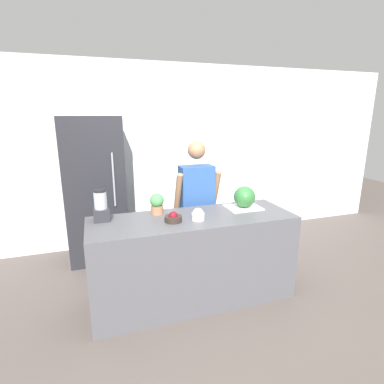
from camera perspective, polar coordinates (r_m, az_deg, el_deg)
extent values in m
plane|color=#564C47|center=(3.12, 2.36, -22.68)|extent=(14.00, 14.00, 0.00)
cube|color=silver|center=(4.47, -6.68, 6.87)|extent=(8.00, 0.06, 2.60)
cube|color=#4C4C51|center=(3.16, 0.20, -12.56)|extent=(2.04, 0.69, 0.90)
cube|color=#232328|center=(4.09, -17.92, 0.36)|extent=(0.73, 0.63, 1.87)
cylinder|color=gray|center=(3.73, -14.69, 2.25)|extent=(0.02, 0.02, 0.66)
cube|color=#333338|center=(3.75, 0.80, -9.14)|extent=(0.29, 0.18, 0.77)
cube|color=#284C8C|center=(3.53, 0.84, 0.64)|extent=(0.39, 0.22, 0.54)
sphere|color=#936B4C|center=(3.45, 0.87, 7.99)|extent=(0.21, 0.21, 0.21)
cylinder|color=#936B4C|center=(3.43, -2.58, 0.04)|extent=(0.07, 0.22, 0.46)
cylinder|color=#936B4C|center=(3.58, 4.54, 0.62)|extent=(0.07, 0.22, 0.46)
cube|color=white|center=(3.31, 9.71, -2.90)|extent=(0.36, 0.29, 0.01)
sphere|color=#2D6B33|center=(3.26, 9.96, -0.94)|extent=(0.23, 0.23, 0.23)
cylinder|color=#2D231E|center=(2.86, -3.59, -5.11)|extent=(0.17, 0.17, 0.06)
sphere|color=maroon|center=(2.85, -3.60, -4.58)|extent=(0.09, 0.09, 0.09)
cylinder|color=white|center=(2.90, 1.16, -4.69)|extent=(0.12, 0.12, 0.07)
sphere|color=white|center=(2.88, 1.17, -4.04)|extent=(0.10, 0.10, 0.10)
cube|color=#28282D|center=(3.00, -16.85, -4.13)|extent=(0.15, 0.15, 0.12)
cylinder|color=#99A3AD|center=(2.96, -17.05, -1.52)|extent=(0.12, 0.12, 0.16)
cylinder|color=black|center=(2.93, -17.19, 0.24)|extent=(0.11, 0.11, 0.02)
cylinder|color=#996647|center=(3.09, -6.65, -3.39)|extent=(0.12, 0.12, 0.08)
sphere|color=#478E4C|center=(3.06, -6.71, -1.58)|extent=(0.14, 0.14, 0.14)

